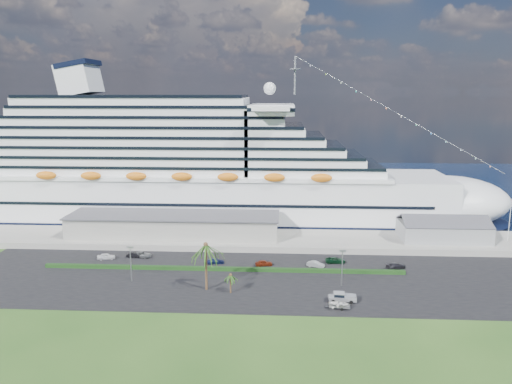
# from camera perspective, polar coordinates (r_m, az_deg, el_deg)

# --- Properties ---
(ground) EXTENTS (420.00, 420.00, 0.00)m
(ground) POSITION_cam_1_polar(r_m,az_deg,el_deg) (107.81, -0.62, -12.06)
(ground) COLOR #264D19
(ground) RESTS_ON ground
(asphalt_lot) EXTENTS (140.00, 38.00, 0.12)m
(asphalt_lot) POSITION_cam_1_polar(r_m,az_deg,el_deg) (117.94, -0.27, -9.91)
(asphalt_lot) COLOR black
(asphalt_lot) RESTS_ON ground
(wharf) EXTENTS (240.00, 20.00, 1.80)m
(wharf) POSITION_cam_1_polar(r_m,az_deg,el_deg) (145.07, 0.42, -5.45)
(wharf) COLOR gray
(wharf) RESTS_ON ground
(water) EXTENTS (420.00, 160.00, 0.02)m
(water) POSITION_cam_1_polar(r_m,az_deg,el_deg) (232.79, 1.49, 0.74)
(water) COLOR black
(water) RESTS_ON ground
(cruise_ship) EXTENTS (191.00, 38.00, 54.00)m
(cruise_ship) POSITION_cam_1_polar(r_m,az_deg,el_deg) (167.19, -6.57, 2.28)
(cruise_ship) COLOR silver
(cruise_ship) RESTS_ON ground
(terminal_building) EXTENTS (61.00, 15.00, 6.30)m
(terminal_building) POSITION_cam_1_polar(r_m,az_deg,el_deg) (147.22, -9.36, -3.69)
(terminal_building) COLOR gray
(terminal_building) RESTS_ON wharf
(port_shed) EXTENTS (24.00, 12.31, 7.37)m
(port_shed) POSITION_cam_1_polar(r_m,az_deg,el_deg) (150.93, 20.61, -4.15)
(port_shed) COLOR gray
(port_shed) RESTS_ON wharf
(flagpole) EXTENTS (1.08, 0.16, 12.00)m
(flagpole) POSITION_cam_1_polar(r_m,az_deg,el_deg) (156.40, 27.03, -2.68)
(flagpole) COLOR silver
(flagpole) RESTS_ON wharf
(hedge) EXTENTS (88.00, 1.10, 0.90)m
(hedge) POSITION_cam_1_polar(r_m,az_deg,el_deg) (123.12, -3.89, -8.75)
(hedge) COLOR black
(hedge) RESTS_ON asphalt_lot
(lamp_post_left) EXTENTS (1.60, 0.35, 8.27)m
(lamp_post_left) POSITION_cam_1_polar(r_m,az_deg,el_deg) (118.29, -14.15, -7.48)
(lamp_post_left) COLOR gray
(lamp_post_left) RESTS_ON asphalt_lot
(lamp_post_right) EXTENTS (1.60, 0.35, 8.27)m
(lamp_post_right) POSITION_cam_1_polar(r_m,az_deg,el_deg) (113.90, 9.84, -8.04)
(lamp_post_right) COLOR gray
(lamp_post_right) RESTS_ON asphalt_lot
(palm_tall) EXTENTS (8.82, 8.82, 11.13)m
(palm_tall) POSITION_cam_1_polar(r_m,az_deg,el_deg) (109.35, -5.76, -6.62)
(palm_tall) COLOR #47301E
(palm_tall) RESTS_ON ground
(palm_short) EXTENTS (3.53, 3.53, 4.56)m
(palm_short) POSITION_cam_1_polar(r_m,az_deg,el_deg) (109.10, -2.93, -9.70)
(palm_short) COLOR #47301E
(palm_short) RESTS_ON ground
(parked_car_0) EXTENTS (4.86, 2.80, 1.56)m
(parked_car_0) POSITION_cam_1_polar(r_m,az_deg,el_deg) (136.35, -16.74, -7.06)
(parked_car_0) COLOR white
(parked_car_0) RESTS_ON asphalt_lot
(parked_car_1) EXTENTS (4.17, 1.46, 1.37)m
(parked_car_1) POSITION_cam_1_polar(r_m,az_deg,el_deg) (135.85, -13.70, -7.01)
(parked_car_1) COLOR black
(parked_car_1) RESTS_ON asphalt_lot
(parked_car_2) EXTENTS (5.51, 3.30, 1.43)m
(parked_car_2) POSITION_cam_1_polar(r_m,az_deg,el_deg) (135.65, -12.91, -6.98)
(parked_car_2) COLOR slate
(parked_car_2) RESTS_ON asphalt_lot
(parked_car_3) EXTENTS (4.87, 2.85, 1.32)m
(parked_car_3) POSITION_cam_1_polar(r_m,az_deg,el_deg) (127.95, -4.68, -7.88)
(parked_car_3) COLOR #151E4B
(parked_car_3) RESTS_ON asphalt_lot
(parked_car_4) EXTENTS (4.58, 2.67, 1.46)m
(parked_car_4) POSITION_cam_1_polar(r_m,az_deg,el_deg) (125.97, 0.90, -8.12)
(parked_car_4) COLOR maroon
(parked_car_4) RESTS_ON asphalt_lot
(parked_car_5) EXTENTS (4.62, 3.15, 1.44)m
(parked_car_5) POSITION_cam_1_polar(r_m,az_deg,el_deg) (125.97, 6.83, -8.21)
(parked_car_5) COLOR #999CA0
(parked_car_5) RESTS_ON asphalt_lot
(parked_car_6) EXTENTS (5.19, 2.54, 1.42)m
(parked_car_6) POSITION_cam_1_polar(r_m,az_deg,el_deg) (129.62, 9.06, -7.71)
(parked_car_6) COLOR black
(parked_car_6) RESTS_ON asphalt_lot
(parked_car_7) EXTENTS (5.45, 3.90, 1.47)m
(parked_car_7) POSITION_cam_1_polar(r_m,az_deg,el_deg) (128.67, 15.67, -8.13)
(parked_car_7) COLOR #232228
(parked_car_7) RESTS_ON asphalt_lot
(pickup_truck) EXTENTS (5.80, 2.39, 2.01)m
(pickup_truck) POSITION_cam_1_polar(r_m,az_deg,el_deg) (106.91, 9.79, -11.73)
(pickup_truck) COLOR black
(pickup_truck) RESTS_ON asphalt_lot
(boat_trailer) EXTENTS (5.31, 3.68, 1.50)m
(boat_trailer) POSITION_cam_1_polar(r_m,az_deg,el_deg) (103.64, 9.55, -12.55)
(boat_trailer) COLOR gray
(boat_trailer) RESTS_ON asphalt_lot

